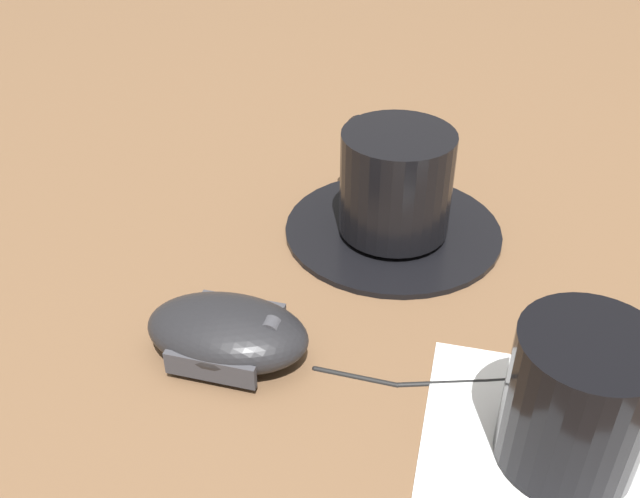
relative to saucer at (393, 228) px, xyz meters
name	(u,v)px	position (x,y,z in m)	size (l,w,h in m)	color
ground_plane	(425,377)	(-0.09, 0.12, 0.00)	(3.00, 3.00, 0.00)	brown
saucer	(393,228)	(0.00, 0.00, 0.00)	(0.16, 0.16, 0.01)	black
coffee_cup	(394,180)	(0.00, 0.00, 0.04)	(0.10, 0.08, 0.07)	black
computer_mouse	(228,332)	(0.02, 0.17, 0.01)	(0.11, 0.09, 0.03)	black
mouse_cable	(568,388)	(-0.16, 0.09, 0.00)	(0.26, 0.12, 0.00)	black
napkin_under_glass	(571,466)	(-0.17, 0.14, 0.00)	(0.15, 0.15, 0.00)	white
drinking_glass	(578,401)	(-0.17, 0.13, 0.04)	(0.07, 0.07, 0.08)	black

